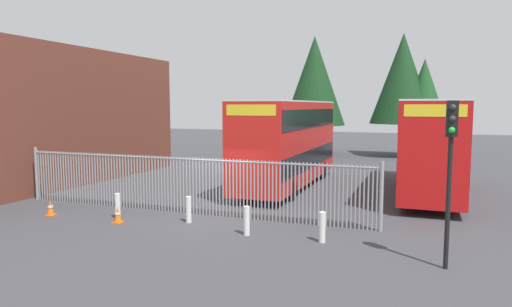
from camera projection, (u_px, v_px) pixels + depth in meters
ground_plane at (282, 183)px, 24.65m from camera, size 100.00×100.00×0.00m
depot_building_brick at (13, 116)px, 25.15m from camera, size 9.69×17.08×7.20m
palisade_fence at (183, 183)px, 17.61m from camera, size 15.04×0.14×2.35m
double_decker_bus_near_gate at (289, 140)px, 23.31m from camera, size 2.54×10.81×4.42m
double_decker_bus_behind_fence_left at (432, 143)px, 21.42m from camera, size 2.54×10.81×4.42m
bollard_near_left at (118, 206)px, 16.78m from camera, size 0.20×0.20×0.95m
bollard_center_front at (189, 209)px, 16.21m from camera, size 0.20×0.20×0.95m
bollard_near_right at (247, 221)px, 14.62m from camera, size 0.20×0.20×0.95m
bollard_far_right at (322, 227)px, 13.84m from camera, size 0.20×0.20×0.95m
traffic_cone_by_gate at (50, 208)px, 17.26m from camera, size 0.34×0.34×0.59m
traffic_cone_mid_forecourt at (118, 215)px, 16.16m from camera, size 0.34×0.34×0.59m
traffic_light_kerbside at (450, 153)px, 11.33m from camera, size 0.28×0.33×4.30m
tree_tall_back at (424, 94)px, 36.45m from camera, size 3.90×3.90×7.93m
tree_short_side at (403, 79)px, 36.93m from camera, size 5.13×5.13×10.05m
tree_mid_row at (314, 81)px, 38.33m from camera, size 5.23×5.23×10.01m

